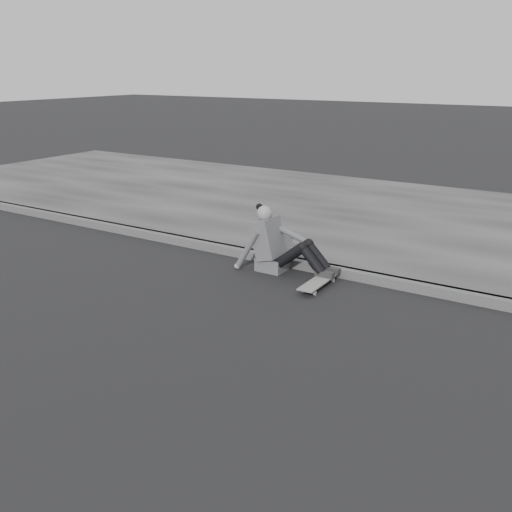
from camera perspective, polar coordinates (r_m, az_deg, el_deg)
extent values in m
plane|color=black|center=(4.92, 7.79, -13.27)|extent=(80.00, 80.00, 0.00)
cube|color=#4D4D4D|center=(7.11, 16.47, -3.10)|extent=(24.00, 0.16, 0.12)
cube|color=#3B3B3B|center=(9.93, 21.32, 2.44)|extent=(24.00, 6.00, 0.12)
cylinder|color=#A0A19B|center=(6.85, 4.75, -3.47)|extent=(0.03, 0.05, 0.05)
cylinder|color=#A0A19B|center=(6.79, 5.88, -3.72)|extent=(0.03, 0.05, 0.05)
cylinder|color=#A0A19B|center=(7.29, 6.63, -2.17)|extent=(0.03, 0.05, 0.05)
cylinder|color=#A0A19B|center=(7.23, 7.70, -2.39)|extent=(0.03, 0.05, 0.05)
cube|color=#303033|center=(6.81, 5.32, -3.38)|extent=(0.16, 0.04, 0.03)
cube|color=#303033|center=(7.25, 7.17, -2.07)|extent=(0.16, 0.04, 0.03)
cube|color=slate|center=(7.02, 6.28, -2.51)|extent=(0.20, 0.78, 0.02)
cube|color=#505053|center=(7.58, 1.67, -0.75)|extent=(0.36, 0.34, 0.18)
cube|color=#505053|center=(7.51, 1.23, 1.80)|extent=(0.37, 0.40, 0.57)
cube|color=#505053|center=(7.54, 0.39, 2.82)|extent=(0.14, 0.30, 0.20)
cylinder|color=gray|center=(7.47, 0.91, 3.62)|extent=(0.09, 0.09, 0.08)
sphere|color=gray|center=(7.45, 0.85, 4.30)|extent=(0.20, 0.20, 0.20)
sphere|color=black|center=(7.49, 0.34, 4.94)|extent=(0.09, 0.09, 0.09)
cylinder|color=black|center=(7.29, 3.46, 0.08)|extent=(0.43, 0.13, 0.39)
cylinder|color=black|center=(7.45, 4.13, 0.45)|extent=(0.43, 0.13, 0.39)
cylinder|color=black|center=(7.17, 5.57, -0.36)|extent=(0.35, 0.11, 0.36)
cylinder|color=black|center=(7.32, 6.20, 0.03)|extent=(0.35, 0.11, 0.36)
sphere|color=black|center=(7.18, 4.64, 0.88)|extent=(0.13, 0.13, 0.13)
sphere|color=black|center=(7.33, 5.29, 1.24)|extent=(0.13, 0.13, 0.13)
cube|color=#2A2A2A|center=(7.14, 6.86, -1.80)|extent=(0.24, 0.08, 0.07)
cube|color=#2A2A2A|center=(7.30, 7.46, -1.38)|extent=(0.24, 0.08, 0.07)
cylinder|color=#505053|center=(7.48, -0.92, 0.61)|extent=(0.38, 0.08, 0.58)
sphere|color=gray|center=(7.63, -1.90, -1.02)|extent=(0.08, 0.08, 0.08)
cylinder|color=#505053|center=(7.51, 3.43, 2.25)|extent=(0.48, 0.08, 0.21)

